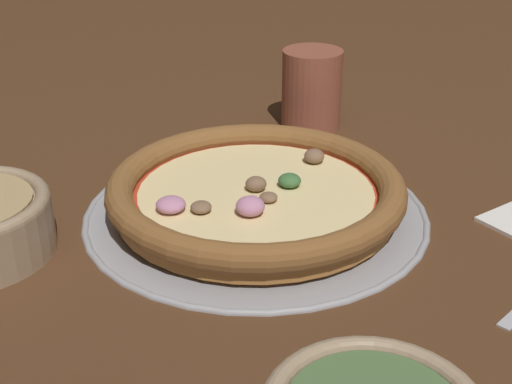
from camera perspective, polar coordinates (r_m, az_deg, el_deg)
ground_plane at (r=0.78m, az=0.00°, el=-1.73°), size 3.00×3.00×0.00m
pizza_tray at (r=0.78m, az=0.00°, el=-1.53°), size 0.37×0.37×0.01m
pizza at (r=0.76m, az=-0.01°, el=0.04°), size 0.32×0.32×0.04m
drinking_cup at (r=1.00m, az=4.48°, el=8.21°), size 0.08×0.08×0.11m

